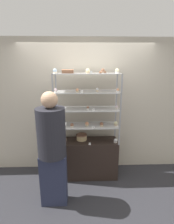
{
  "coord_description": "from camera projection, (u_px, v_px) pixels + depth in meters",
  "views": [
    {
      "loc": [
        -0.11,
        -3.01,
        2.11
      ],
      "look_at": [
        0.0,
        0.0,
        1.29
      ],
      "focal_mm": 28.0,
      "sensor_mm": 36.0,
      "label": 1
    }
  ],
  "objects": [
    {
      "name": "ground_plane",
      "position": [
        87.0,
        175.0,
        3.47
      ],
      "size": [
        20.0,
        20.0,
        0.0
      ],
      "primitive_type": "plane",
      "color": "#2D2D33"
    },
    {
      "name": "back_wall",
      "position": [
        86.0,
        107.0,
        3.46
      ],
      "size": [
        8.0,
        0.05,
        2.6
      ],
      "color": "beige",
      "rests_on": "ground_plane"
    },
    {
      "name": "display_base",
      "position": [
        87.0,
        158.0,
        3.37
      ],
      "size": [
        1.14,
        0.41,
        0.74
      ],
      "color": "black",
      "rests_on": "ground_plane"
    },
    {
      "name": "display_riser_lower",
      "position": [
        87.0,
        126.0,
        3.2
      ],
      "size": [
        1.14,
        0.41,
        0.31
      ],
      "color": "#99999E",
      "rests_on": "display_base"
    },
    {
      "name": "display_riser_middle",
      "position": [
        87.0,
        110.0,
        3.12
      ],
      "size": [
        1.14,
        0.41,
        0.31
      ],
      "color": "#99999E",
      "rests_on": "display_riser_lower"
    },
    {
      "name": "display_riser_upper",
      "position": [
        87.0,
        93.0,
        3.03
      ],
      "size": [
        1.14,
        0.41,
        0.31
      ],
      "color": "#99999E",
      "rests_on": "display_riser_middle"
    },
    {
      "name": "display_riser_top",
      "position": [
        87.0,
        75.0,
        2.95
      ],
      "size": [
        1.14,
        0.41,
        0.31
      ],
      "color": "#99999E",
      "rests_on": "display_riser_upper"
    },
    {
      "name": "layer_cake_centerpiece",
      "position": [
        82.0,
        137.0,
        3.3
      ],
      "size": [
        0.2,
        0.2,
        0.11
      ],
      "color": "#DBBC84",
      "rests_on": "display_base"
    },
    {
      "name": "sheet_cake_frosted",
      "position": [
        68.0,
        71.0,
        2.89
      ],
      "size": [
        0.19,
        0.12,
        0.06
      ],
      "color": "brown",
      "rests_on": "display_riser_top"
    },
    {
      "name": "cupcake_0",
      "position": [
        60.0,
        142.0,
        3.15
      ],
      "size": [
        0.07,
        0.07,
        0.08
      ],
      "color": "beige",
      "rests_on": "display_base"
    },
    {
      "name": "cupcake_1",
      "position": [
        116.0,
        141.0,
        3.19
      ],
      "size": [
        0.07,
        0.07,
        0.08
      ],
      "color": "white",
      "rests_on": "display_base"
    },
    {
      "name": "price_tag_0",
      "position": [
        90.0,
        144.0,
        3.09
      ],
      "size": [
        0.04,
        0.0,
        0.04
      ],
      "color": "white",
      "rests_on": "display_base"
    },
    {
      "name": "cupcake_2",
      "position": [
        58.0,
        125.0,
        3.09
      ],
      "size": [
        0.06,
        0.06,
        0.08
      ],
      "color": "beige",
      "rests_on": "display_riser_lower"
    },
    {
      "name": "cupcake_3",
      "position": [
        72.0,
        125.0,
        3.07
      ],
      "size": [
        0.06,
        0.06,
        0.08
      ],
      "color": "beige",
      "rests_on": "display_riser_lower"
    },
    {
      "name": "cupcake_4",
      "position": [
        87.0,
        124.0,
        3.14
      ],
      "size": [
        0.06,
        0.06,
        0.08
      ],
      "color": "#CCB28C",
      "rests_on": "display_riser_lower"
    },
    {
      "name": "cupcake_5",
      "position": [
        102.0,
        124.0,
        3.12
      ],
      "size": [
        0.06,
        0.06,
        0.08
      ],
      "color": "#CCB28C",
      "rests_on": "display_riser_lower"
    },
    {
      "name": "cupcake_6",
      "position": [
        116.0,
        124.0,
        3.16
      ],
      "size": [
        0.06,
        0.06,
        0.08
      ],
      "color": "#CCB28C",
      "rests_on": "display_riser_lower"
    },
    {
      "name": "price_tag_1",
      "position": [
        93.0,
        127.0,
        3.01
      ],
      "size": [
        0.04,
        0.0,
        0.04
      ],
      "color": "white",
      "rests_on": "display_riser_lower"
    },
    {
      "name": "cupcake_7",
      "position": [
        57.0,
        108.0,
        3.03
      ],
      "size": [
        0.05,
        0.05,
        0.06
      ],
      "color": "white",
      "rests_on": "display_riser_middle"
    },
    {
      "name": "cupcake_8",
      "position": [
        88.0,
        108.0,
        3.03
      ],
      "size": [
        0.05,
        0.05,
        0.06
      ],
      "color": "white",
      "rests_on": "display_riser_middle"
    },
    {
      "name": "cupcake_9",
      "position": [
        117.0,
        107.0,
        3.08
      ],
      "size": [
        0.05,
        0.05,
        0.06
      ],
      "color": "beige",
      "rests_on": "display_riser_middle"
    },
    {
      "name": "price_tag_2",
      "position": [
        93.0,
        110.0,
        2.93
      ],
      "size": [
        0.04,
        0.0,
        0.04
      ],
      "color": "white",
      "rests_on": "display_riser_middle"
    },
    {
      "name": "cupcake_10",
      "position": [
        56.0,
        90.0,
        2.93
      ],
      "size": [
        0.05,
        0.05,
        0.07
      ],
      "color": "white",
      "rests_on": "display_riser_upper"
    },
    {
      "name": "cupcake_11",
      "position": [
        77.0,
        90.0,
        2.93
      ],
      "size": [
        0.05,
        0.05,
        0.07
      ],
      "color": "#CCB28C",
      "rests_on": "display_riser_upper"
    },
    {
      "name": "cupcake_12",
      "position": [
        97.0,
        90.0,
        2.99
      ],
      "size": [
        0.05,
        0.05,
        0.07
      ],
      "color": "#CCB28C",
      "rests_on": "display_riser_upper"
    },
    {
      "name": "cupcake_13",
      "position": [
        118.0,
        90.0,
        2.93
      ],
      "size": [
        0.05,
        0.05,
        0.07
      ],
      "color": "white",
      "rests_on": "display_riser_upper"
    },
    {
      "name": "price_tag_3",
      "position": [
        82.0,
        92.0,
        2.84
      ],
      "size": [
        0.04,
        0.0,
        0.04
      ],
      "color": "white",
      "rests_on": "display_riser_upper"
    },
    {
      "name": "cupcake_14",
      "position": [
        55.0,
        71.0,
        2.82
      ],
      "size": [
        0.07,
        0.07,
        0.08
      ],
      "color": "beige",
      "rests_on": "display_riser_top"
    },
    {
      "name": "cupcake_15",
      "position": [
        88.0,
        71.0,
        2.87
      ],
      "size": [
        0.07,
        0.07,
        0.08
      ],
      "color": "#CCB28C",
      "rests_on": "display_riser_top"
    },
    {
      "name": "cupcake_16",
      "position": [
        103.0,
        71.0,
        2.9
      ],
      "size": [
        0.07,
        0.07,
        0.08
      ],
      "color": "white",
      "rests_on": "display_riser_top"
    },
    {
      "name": "cupcake_17",
      "position": [
        117.0,
        71.0,
        2.91
      ],
      "size": [
        0.07,
        0.07,
        0.08
      ],
      "color": "white",
      "rests_on": "display_riser_top"
    },
    {
      "name": "price_tag_4",
      "position": [
        91.0,
        72.0,
        2.77
      ],
      "size": [
        0.04,
        0.0,
        0.04
      ],
      "color": "white",
      "rests_on": "display_riser_top"
    },
    {
      "name": "donut_glazed",
      "position": [
        103.0,
        72.0,
        2.94
      ],
      "size": [
        0.13,
        0.13,
        0.03
      ],
      "color": "brown",
      "rests_on": "display_riser_top"
    },
    {
      "name": "customer_figure",
      "position": [
        52.0,
        147.0,
        2.54
      ],
      "size": [
        0.41,
        0.41,
        1.77
      ],
      "color": "#282D47",
      "rests_on": "ground_plane"
    }
  ]
}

